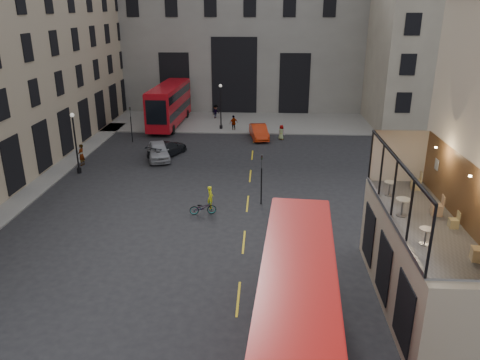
# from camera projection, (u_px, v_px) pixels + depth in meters

# --- Properties ---
(ground) EXTENTS (140.00, 140.00, 0.00)m
(ground) POSITION_uv_depth(u_px,v_px,m) (278.00, 300.00, 23.29)
(ground) COLOR black
(ground) RESTS_ON ground
(host_frontage) EXTENTS (3.00, 11.00, 4.50)m
(host_frontage) POSITION_uv_depth(u_px,v_px,m) (417.00, 264.00, 22.17)
(host_frontage) COLOR tan
(host_frontage) RESTS_ON ground
(cafe_floor) EXTENTS (3.00, 10.00, 0.10)m
(cafe_floor) POSITION_uv_depth(u_px,v_px,m) (423.00, 220.00, 21.37)
(cafe_floor) COLOR slate
(cafe_floor) RESTS_ON host_frontage
(gateway) EXTENTS (35.00, 10.60, 18.00)m
(gateway) POSITION_uv_depth(u_px,v_px,m) (236.00, 39.00, 65.14)
(gateway) COLOR gray
(gateway) RESTS_ON ground
(building_right) EXTENTS (16.60, 18.60, 20.00)m
(building_right) POSITION_uv_depth(u_px,v_px,m) (440.00, 36.00, 56.03)
(building_right) COLOR #A99F88
(building_right) RESTS_ON ground
(pavement_far) EXTENTS (40.00, 12.00, 0.12)m
(pavement_far) POSITION_uv_depth(u_px,v_px,m) (224.00, 121.00, 59.12)
(pavement_far) COLOR slate
(pavement_far) RESTS_ON ground
(traffic_light_near) EXTENTS (0.16, 0.20, 3.80)m
(traffic_light_near) POSITION_uv_depth(u_px,v_px,m) (262.00, 173.00, 33.71)
(traffic_light_near) COLOR black
(traffic_light_near) RESTS_ON ground
(traffic_light_far) EXTENTS (0.16, 0.20, 3.80)m
(traffic_light_far) POSITION_uv_depth(u_px,v_px,m) (131.00, 120.00, 49.39)
(traffic_light_far) COLOR black
(traffic_light_far) RESTS_ON ground
(street_lamp_a) EXTENTS (0.36, 0.36, 5.33)m
(street_lamp_a) POSITION_uv_depth(u_px,v_px,m) (76.00, 147.00, 40.14)
(street_lamp_a) COLOR black
(street_lamp_a) RESTS_ON ground
(street_lamp_b) EXTENTS (0.36, 0.36, 5.33)m
(street_lamp_b) POSITION_uv_depth(u_px,v_px,m) (221.00, 109.00, 54.56)
(street_lamp_b) COLOR black
(street_lamp_b) RESTS_ON ground
(bus_near) EXTENTS (3.71, 12.39, 4.87)m
(bus_near) POSITION_uv_depth(u_px,v_px,m) (297.00, 309.00, 18.08)
(bus_near) COLOR #B9100C
(bus_near) RESTS_ON ground
(bus_far) EXTENTS (3.28, 12.32, 4.88)m
(bus_far) POSITION_uv_depth(u_px,v_px,m) (169.00, 103.00, 56.44)
(bus_far) COLOR #A90B15
(bus_far) RESTS_ON ground
(car_a) EXTENTS (3.23, 5.17, 1.64)m
(car_a) POSITION_uv_depth(u_px,v_px,m) (158.00, 151.00, 44.41)
(car_a) COLOR #9B9CA3
(car_a) RESTS_ON ground
(car_b) EXTENTS (2.41, 4.89, 1.54)m
(car_b) POSITION_uv_depth(u_px,v_px,m) (259.00, 132.00, 51.30)
(car_b) COLOR #B9290B
(car_b) RESTS_ON ground
(car_c) EXTENTS (3.70, 5.30, 1.42)m
(car_c) POSITION_uv_depth(u_px,v_px,m) (167.00, 148.00, 45.54)
(car_c) COLOR black
(car_c) RESTS_ON ground
(bicycle) EXTENTS (1.95, 1.01, 0.98)m
(bicycle) POSITION_uv_depth(u_px,v_px,m) (203.00, 208.00, 32.73)
(bicycle) COLOR gray
(bicycle) RESTS_ON ground
(cyclist) EXTENTS (0.54, 0.70, 1.71)m
(cyclist) POSITION_uv_depth(u_px,v_px,m) (210.00, 197.00, 33.56)
(cyclist) COLOR #FAFF1A
(cyclist) RESTS_ON ground
(pedestrian_a) EXTENTS (1.01, 0.91, 1.71)m
(pedestrian_a) POSITION_uv_depth(u_px,v_px,m) (160.00, 124.00, 54.28)
(pedestrian_a) COLOR gray
(pedestrian_a) RESTS_ON ground
(pedestrian_b) EXTENTS (1.24, 1.37, 1.84)m
(pedestrian_b) POSITION_uv_depth(u_px,v_px,m) (216.00, 112.00, 60.11)
(pedestrian_b) COLOR gray
(pedestrian_b) RESTS_ON ground
(pedestrian_c) EXTENTS (1.14, 0.97, 1.83)m
(pedestrian_c) POSITION_uv_depth(u_px,v_px,m) (234.00, 123.00, 54.54)
(pedestrian_c) COLOR gray
(pedestrian_c) RESTS_ON ground
(pedestrian_d) EXTENTS (0.93, 0.88, 1.60)m
(pedestrian_d) POSITION_uv_depth(u_px,v_px,m) (281.00, 132.00, 50.98)
(pedestrian_d) COLOR gray
(pedestrian_d) RESTS_ON ground
(pedestrian_e) EXTENTS (0.58, 0.79, 1.98)m
(pedestrian_e) POSITION_uv_depth(u_px,v_px,m) (81.00, 155.00, 42.64)
(pedestrian_e) COLOR gray
(pedestrian_e) RESTS_ON ground
(cafe_table_near) EXTENTS (0.57, 0.57, 0.71)m
(cafe_table_near) POSITION_uv_depth(u_px,v_px,m) (426.00, 234.00, 18.97)
(cafe_table_near) COLOR beige
(cafe_table_near) RESTS_ON cafe_floor
(cafe_table_mid) EXTENTS (0.67, 0.67, 0.84)m
(cafe_table_mid) POSITION_uv_depth(u_px,v_px,m) (403.00, 204.00, 21.55)
(cafe_table_mid) COLOR white
(cafe_table_mid) RESTS_ON cafe_floor
(cafe_table_far) EXTENTS (0.59, 0.59, 0.74)m
(cafe_table_far) POSITION_uv_depth(u_px,v_px,m) (390.00, 186.00, 23.91)
(cafe_table_far) COLOR beige
(cafe_table_far) RESTS_ON cafe_floor
(cafe_chair_a) EXTENTS (0.56, 0.56, 0.98)m
(cafe_chair_a) POSITION_uv_depth(u_px,v_px,m) (479.00, 253.00, 17.81)
(cafe_chair_a) COLOR #D4B37A
(cafe_chair_a) RESTS_ON cafe_floor
(cafe_chair_b) EXTENTS (0.39, 0.39, 0.77)m
(cafe_chair_b) POSITION_uv_depth(u_px,v_px,m) (454.00, 223.00, 20.48)
(cafe_chair_b) COLOR tan
(cafe_chair_b) RESTS_ON cafe_floor
(cafe_chair_c) EXTENTS (0.54, 0.54, 0.98)m
(cafe_chair_c) POSITION_uv_depth(u_px,v_px,m) (437.00, 209.00, 21.72)
(cafe_chair_c) COLOR tan
(cafe_chair_c) RESTS_ON cafe_floor
(cafe_chair_d) EXTENTS (0.53, 0.53, 0.95)m
(cafe_chair_d) POSITION_uv_depth(u_px,v_px,m) (416.00, 184.00, 24.79)
(cafe_chair_d) COLOR tan
(cafe_chair_d) RESTS_ON cafe_floor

